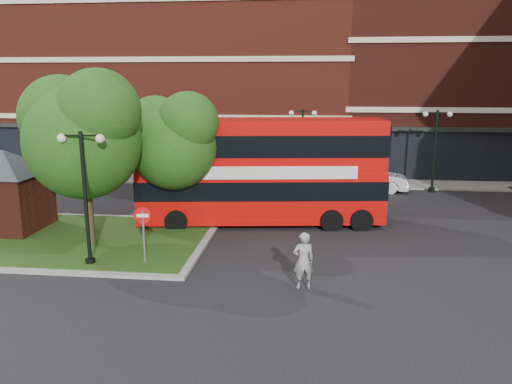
# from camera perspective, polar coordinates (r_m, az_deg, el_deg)

# --- Properties ---
(ground) EXTENTS (120.00, 120.00, 0.00)m
(ground) POSITION_cam_1_polar(r_m,az_deg,el_deg) (17.95, -2.22, -9.40)
(ground) COLOR black
(ground) RESTS_ON ground
(pavement_far) EXTENTS (44.00, 3.00, 0.12)m
(pavement_far) POSITION_cam_1_polar(r_m,az_deg,el_deg) (33.71, 1.86, 1.25)
(pavement_far) COLOR slate
(pavement_far) RESTS_ON ground
(terrace_far_left) EXTENTS (26.00, 12.00, 14.00)m
(terrace_far_left) POSITION_cam_1_polar(r_m,az_deg,el_deg) (41.78, -8.54, 12.91)
(terrace_far_left) COLOR maroon
(terrace_far_left) RESTS_ON ground
(terrace_far_right) EXTENTS (18.00, 12.00, 16.00)m
(terrace_far_right) POSITION_cam_1_polar(r_m,az_deg,el_deg) (42.07, 22.75, 13.46)
(terrace_far_right) COLOR #471911
(terrace_far_right) RESTS_ON ground
(traffic_island) EXTENTS (12.60, 7.60, 0.15)m
(traffic_island) POSITION_cam_1_polar(r_m,az_deg,el_deg) (23.08, -21.20, -5.02)
(traffic_island) COLOR gray
(traffic_island) RESTS_ON ground
(kiosk) EXTENTS (6.51, 6.51, 3.60)m
(kiosk) POSITION_cam_1_polar(r_m,az_deg,el_deg) (24.89, -26.72, 1.07)
(kiosk) COLOR #471911
(kiosk) RESTS_ON traffic_island
(tree_island_west) EXTENTS (5.40, 4.71, 7.21)m
(tree_island_west) POSITION_cam_1_polar(r_m,az_deg,el_deg) (21.17, -19.35, 6.69)
(tree_island_west) COLOR #2D2116
(tree_island_west) RESTS_ON ground
(tree_island_east) EXTENTS (4.46, 3.90, 6.29)m
(tree_island_east) POSITION_cam_1_polar(r_m,az_deg,el_deg) (22.49, -9.52, 6.12)
(tree_island_east) COLOR #2D2116
(tree_island_east) RESTS_ON ground
(lamp_island) EXTENTS (1.72, 0.36, 5.00)m
(lamp_island) POSITION_cam_1_polar(r_m,az_deg,el_deg) (18.87, -18.96, 0.00)
(lamp_island) COLOR black
(lamp_island) RESTS_ON ground
(lamp_far_left) EXTENTS (1.72, 0.36, 5.00)m
(lamp_far_left) POSITION_cam_1_polar(r_m,az_deg,el_deg) (31.20, 5.30, 5.43)
(lamp_far_left) COLOR black
(lamp_far_left) RESTS_ON ground
(lamp_far_right) EXTENTS (1.72, 0.36, 5.00)m
(lamp_far_right) POSITION_cam_1_polar(r_m,az_deg,el_deg) (32.09, 19.79, 4.94)
(lamp_far_right) COLOR black
(lamp_far_right) RESTS_ON ground
(bus) EXTENTS (11.67, 4.01, 4.37)m
(bus) POSITION_cam_1_polar(r_m,az_deg,el_deg) (23.47, 0.57, 3.18)
(bus) COLOR #BE0A07
(bus) RESTS_ON ground
(woman) EXTENTS (0.79, 0.61, 1.93)m
(woman) POSITION_cam_1_polar(r_m,az_deg,el_deg) (16.56, 5.45, -7.81)
(woman) COLOR gray
(woman) RESTS_ON ground
(car_silver) EXTENTS (4.08, 1.80, 1.36)m
(car_silver) POSITION_cam_1_polar(r_m,az_deg,el_deg) (34.25, -9.39, 2.33)
(car_silver) COLOR #B2B3B9
(car_silver) RESTS_ON ground
(car_white) EXTENTS (4.89, 2.19, 1.56)m
(car_white) POSITION_cam_1_polar(r_m,az_deg,el_deg) (31.73, 12.76, 1.54)
(car_white) COLOR silver
(car_white) RESTS_ON ground
(no_entry_sign) EXTENTS (0.62, 0.13, 2.25)m
(no_entry_sign) POSITION_cam_1_polar(r_m,az_deg,el_deg) (18.67, -12.76, -3.61)
(no_entry_sign) COLOR slate
(no_entry_sign) RESTS_ON ground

